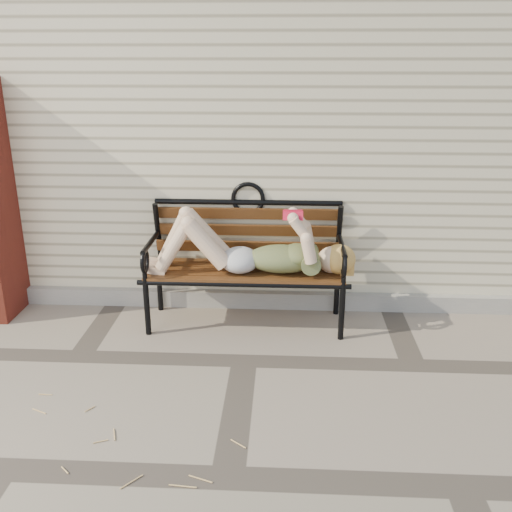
{
  "coord_description": "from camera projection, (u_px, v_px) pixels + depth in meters",
  "views": [
    {
      "loc": [
        0.29,
        -3.74,
        2.16
      ],
      "look_at": [
        0.07,
        0.42,
        0.69
      ],
      "focal_mm": 40.0,
      "sensor_mm": 36.0,
      "label": 1
    }
  ],
  "objects": [
    {
      "name": "reading_woman",
      "position": [
        247.0,
        249.0,
        4.6
      ],
      "size": [
        1.67,
        0.38,
        0.53
      ],
      "color": "#093742",
      "rests_on": "ground"
    },
    {
      "name": "ground",
      "position": [
        244.0,
        361.0,
        4.26
      ],
      "size": [
        80.0,
        80.0,
        0.0
      ],
      "primitive_type": "plane",
      "color": "gray",
      "rests_on": "ground"
    },
    {
      "name": "garden_bench",
      "position": [
        246.0,
        248.0,
        4.74
      ],
      "size": [
        1.77,
        0.71,
        1.15
      ],
      "color": "black",
      "rests_on": "ground"
    },
    {
      "name": "foundation_strip",
      "position": [
        252.0,
        299.0,
        5.14
      ],
      "size": [
        8.0,
        0.1,
        0.15
      ],
      "primitive_type": "cube",
      "color": "#AAA399",
      "rests_on": "ground"
    },
    {
      "name": "straw_scatter",
      "position": [
        43.0,
        431.0,
        3.45
      ],
      "size": [
        2.86,
        1.62,
        0.01
      ],
      "color": "tan",
      "rests_on": "ground"
    },
    {
      "name": "house_wall",
      "position": [
        262.0,
        115.0,
        6.58
      ],
      "size": [
        8.0,
        4.0,
        3.0
      ],
      "primitive_type": "cube",
      "color": "beige",
      "rests_on": "ground"
    }
  ]
}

